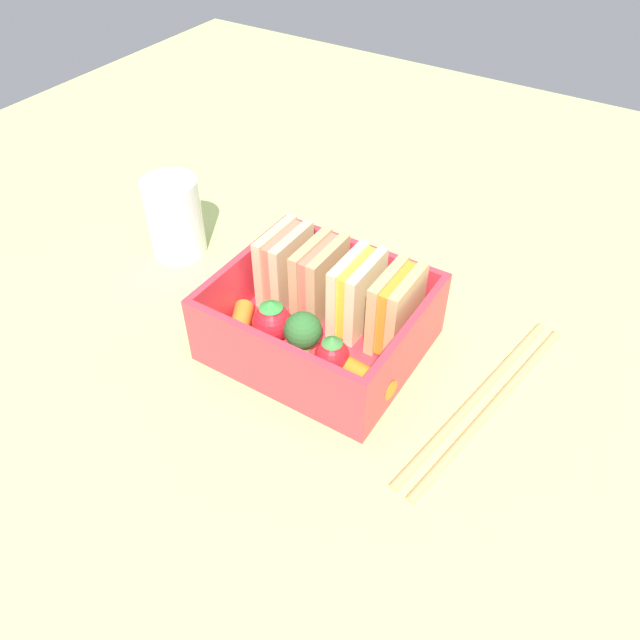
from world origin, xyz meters
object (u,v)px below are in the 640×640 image
at_px(carrot_stick_left, 240,326).
at_px(strawberry_left, 272,321).
at_px(sandwich_center_right, 396,309).
at_px(sandwich_left, 284,265).
at_px(broccoli_floret, 301,330).
at_px(chopstick_pair, 484,399).
at_px(drinking_glass, 175,217).
at_px(strawberry_far_left, 332,355).
at_px(sandwich_center, 357,293).
at_px(carrot_stick_far_left, 366,377).
at_px(sandwich_center_left, 319,279).

bearing_deg(carrot_stick_left, strawberry_left, 22.75).
distance_m(sandwich_center_right, strawberry_left, 0.10).
height_order(sandwich_left, broccoli_floret, sandwich_left).
relative_size(carrot_stick_left, chopstick_pair, 0.23).
height_order(sandwich_left, sandwich_center_right, same).
height_order(strawberry_left, drinking_glass, drinking_glass).
height_order(strawberry_far_left, drinking_glass, drinking_glass).
xyz_separation_m(sandwich_center, sandwich_center_right, (0.03, 0.00, 0.00)).
bearing_deg(carrot_stick_far_left, carrot_stick_left, -176.70).
bearing_deg(drinking_glass, chopstick_pair, -4.38).
xyz_separation_m(carrot_stick_left, chopstick_pair, (0.19, 0.05, -0.02)).
relative_size(broccoli_floret, drinking_glass, 0.50).
xyz_separation_m(carrot_stick_left, carrot_stick_far_left, (0.11, 0.01, -0.00)).
bearing_deg(broccoli_floret, strawberry_left, 177.61).
height_order(sandwich_center_left, strawberry_far_left, sandwich_center_left).
bearing_deg(broccoli_floret, sandwich_center, 69.38).
relative_size(sandwich_left, sandwich_center, 1.00).
bearing_deg(carrot_stick_far_left, strawberry_far_left, 179.93).
bearing_deg(sandwich_left, carrot_stick_left, -92.64).
height_order(sandwich_center, drinking_glass, same).
relative_size(sandwich_center_right, carrot_stick_far_left, 1.42).
bearing_deg(sandwich_center_left, strawberry_far_left, -50.12).
relative_size(sandwich_left, sandwich_center_left, 1.00).
relative_size(sandwich_center_right, broccoli_floret, 1.66).
xyz_separation_m(strawberry_left, broccoli_floret, (0.03, -0.00, 0.01)).
bearing_deg(sandwich_left, strawberry_far_left, -34.06).
bearing_deg(carrot_stick_left, sandwich_center, 39.94).
xyz_separation_m(carrot_stick_far_left, drinking_glass, (-0.24, 0.06, 0.02)).
distance_m(strawberry_left, strawberry_far_left, 0.06).
bearing_deg(drinking_glass, carrot_stick_left, -28.83).
xyz_separation_m(strawberry_left, drinking_glass, (-0.15, 0.06, 0.01)).
relative_size(broccoli_floret, chopstick_pair, 0.18).
xyz_separation_m(sandwich_center_right, carrot_stick_left, (-0.11, -0.06, -0.02)).
height_order(sandwich_center_right, broccoli_floret, sandwich_center_right).
bearing_deg(strawberry_far_left, chopstick_pair, 20.26).
height_order(strawberry_far_left, chopstick_pair, strawberry_far_left).
xyz_separation_m(sandwich_center, carrot_stick_far_left, (0.04, -0.05, -0.02)).
height_order(broccoli_floret, strawberry_far_left, broccoli_floret).
bearing_deg(carrot_stick_far_left, sandwich_center, 126.62).
distance_m(sandwich_left, strawberry_left, 0.06).
xyz_separation_m(strawberry_far_left, carrot_stick_far_left, (0.03, -0.00, -0.01)).
relative_size(sandwich_center, drinking_glass, 0.83).
bearing_deg(broccoli_floret, sandwich_center_left, 106.72).
height_order(sandwich_center, broccoli_floret, sandwich_center).
height_order(sandwich_center_right, drinking_glass, same).
bearing_deg(carrot_stick_left, sandwich_center_left, 58.19).
height_order(sandwich_left, drinking_glass, same).
xyz_separation_m(sandwich_center, drinking_glass, (-0.20, 0.01, -0.01)).
bearing_deg(carrot_stick_far_left, broccoli_floret, 177.42).
xyz_separation_m(sandwich_center, chopstick_pair, (0.12, -0.01, -0.04)).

